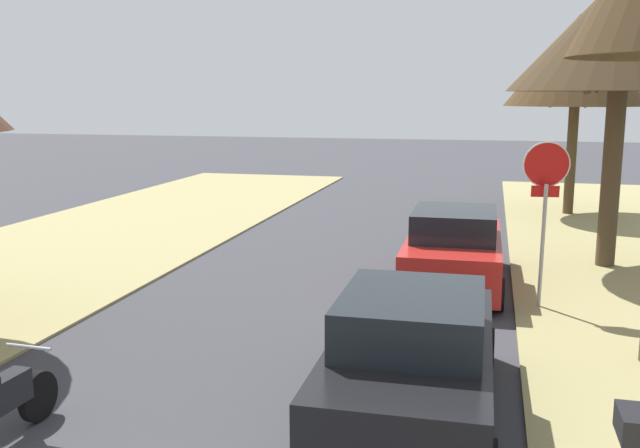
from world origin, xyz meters
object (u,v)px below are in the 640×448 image
street_tree_right_mid_b (622,32)px  parked_sedan_red (454,250)px  curbside_mailbox (631,442)px  parked_sedan_black (413,359)px  street_tree_right_far (577,61)px  stop_sign_far (545,189)px

street_tree_right_mid_b → parked_sedan_red: 5.91m
parked_sedan_red → curbside_mailbox: 8.62m
parked_sedan_black → curbside_mailbox: 3.03m
parked_sedan_black → curbside_mailbox: bearing=-48.5°
street_tree_right_mid_b → parked_sedan_black: size_ratio=1.44×
parked_sedan_red → curbside_mailbox: parked_sedan_red is taller
curbside_mailbox → parked_sedan_red: bearing=102.4°
curbside_mailbox → parked_sedan_black: bearing=131.5°
street_tree_right_far → parked_sedan_black: (-3.28, -15.66, -4.12)m
parked_sedan_black → curbside_mailbox: parked_sedan_black is taller
street_tree_right_mid_b → street_tree_right_far: size_ratio=1.02×
street_tree_right_mid_b → parked_sedan_red: street_tree_right_mid_b is taller
stop_sign_far → curbside_mailbox: size_ratio=2.34×
street_tree_right_mid_b → curbside_mailbox: street_tree_right_mid_b is taller
parked_sedan_red → curbside_mailbox: size_ratio=3.48×
street_tree_right_far → curbside_mailbox: bearing=-94.1°
stop_sign_far → parked_sedan_black: (-1.75, -4.86, -1.47)m
stop_sign_far → street_tree_right_far: bearing=82.0°
street_tree_right_far → parked_sedan_red: bearing=-108.2°
parked_sedan_black → curbside_mailbox: size_ratio=3.48×
parked_sedan_black → street_tree_right_mid_b: bearing=68.2°
street_tree_right_far → street_tree_right_mid_b: bearing=-89.2°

